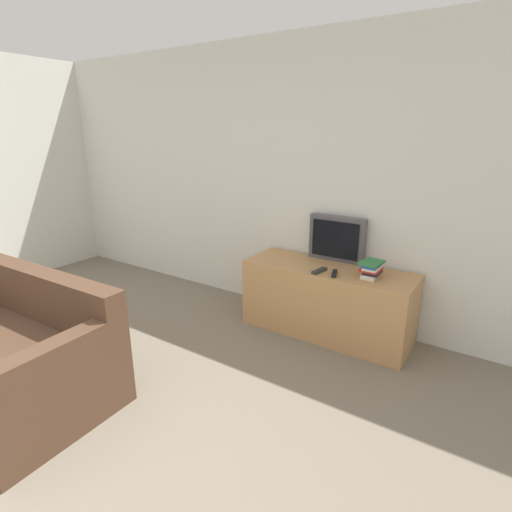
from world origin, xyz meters
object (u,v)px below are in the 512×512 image
at_px(book_stack, 372,269).
at_px(remote_on_stand, 319,271).
at_px(television, 337,239).
at_px(couch, 1,354).
at_px(remote_secondary, 334,273).
at_px(tv_stand, 327,300).

bearing_deg(book_stack, remote_on_stand, -163.20).
height_order(television, remote_on_stand, television).
distance_m(television, couch, 2.78).
height_order(couch, remote_secondary, couch).
bearing_deg(tv_stand, remote_on_stand, -95.92).
bearing_deg(remote_secondary, tv_stand, 127.65).
height_order(couch, remote_on_stand, couch).
xyz_separation_m(tv_stand, remote_on_stand, (-0.02, -0.16, 0.33)).
xyz_separation_m(tv_stand, television, (-0.03, 0.22, 0.52)).
relative_size(book_stack, remote_secondary, 1.41).
xyz_separation_m(television, couch, (-1.52, -2.26, -0.55)).
xyz_separation_m(tv_stand, remote_secondary, (0.12, -0.15, 0.33)).
distance_m(book_stack, remote_on_stand, 0.43).
relative_size(tv_stand, book_stack, 6.51).
height_order(television, remote_secondary, television).
bearing_deg(book_stack, television, 148.59).
relative_size(tv_stand, couch, 0.84).
distance_m(television, remote_on_stand, 0.42).
distance_m(couch, remote_on_stand, 2.46).
distance_m(tv_stand, remote_secondary, 0.38).
relative_size(couch, book_stack, 7.71).
height_order(couch, book_stack, couch).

